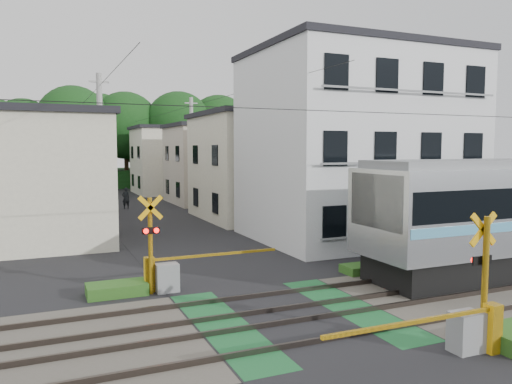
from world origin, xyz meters
name	(u,v)px	position (x,y,z in m)	size (l,w,h in m)	color
ground	(291,317)	(0.00, 0.00, 0.00)	(120.00, 120.00, 0.00)	black
track_bed	(291,315)	(0.00, 0.00, 0.04)	(120.00, 120.00, 0.14)	#47423A
crossing_signal_near	(471,321)	(2.59, -3.65, 0.71)	(4.74, 0.65, 3.09)	#FFB50D
crossing_signal_far	(164,270)	(-2.59, 3.65, 0.71)	(4.74, 0.65, 3.09)	#FFB50D
apartment_block	(355,145)	(8.50, 9.49, 4.66)	(10.20, 8.36, 9.30)	silver
houses_row	(133,165)	(0.25, 25.92, 3.24)	(22.07, 31.35, 6.80)	beige
tree_hill	(105,138)	(0.75, 47.87, 5.69)	(40.00, 13.79, 11.28)	#153E14
catenary	(463,174)	(6.00, 0.03, 3.70)	(60.00, 5.04, 7.00)	#2D2D33
utility_poles	(121,155)	(-1.05, 23.01, 4.08)	(7.90, 42.00, 8.00)	#A5A5A0
pedestrian	(126,198)	(-0.30, 26.24, 0.79)	(0.58, 0.38, 1.59)	black
weed_patches	(348,303)	(1.76, -0.09, 0.18)	(10.25, 8.80, 0.40)	#2D5E1E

